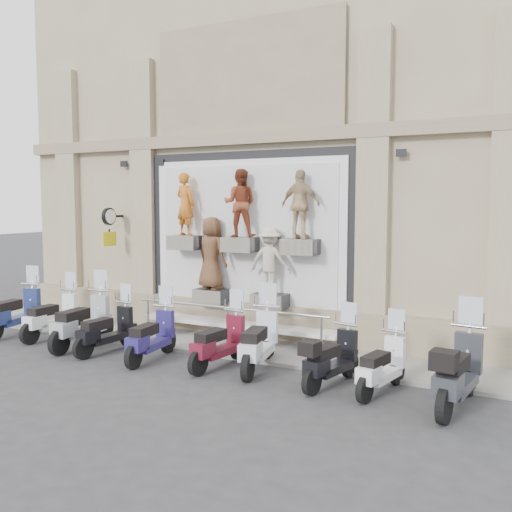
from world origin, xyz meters
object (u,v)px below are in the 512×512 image
object	(u,v)px
guard_rail	(228,326)
clock_sign_bracket	(109,222)
scooter_b	(52,307)
scooter_d	(107,320)
scooter_a	(15,302)
scooter_e	(151,325)
scooter_j	(459,356)
scooter_c	(82,310)
scooter_g	(259,329)
scooter_i	(382,354)
scooter_h	(332,346)
scooter_f	(219,331)

from	to	relation	value
guard_rail	clock_sign_bracket	world-z (taller)	clock_sign_bracket
scooter_b	clock_sign_bracket	bearing A→B (deg)	79.94
guard_rail	scooter_d	xyz separation A→B (m)	(-2.09, -1.73, 0.27)
scooter_a	scooter_e	distance (m)	4.55
scooter_a	scooter_j	world-z (taller)	scooter_j
scooter_a	scooter_c	bearing A→B (deg)	-13.44
guard_rail	scooter_d	distance (m)	2.73
scooter_g	scooter_e	bearing A→B (deg)	178.64
scooter_i	scooter_j	world-z (taller)	scooter_j
scooter_i	guard_rail	bearing A→B (deg)	168.86
scooter_b	guard_rail	bearing A→B (deg)	16.93
scooter_h	scooter_j	bearing A→B (deg)	7.83
scooter_a	scooter_h	bearing A→B (deg)	-10.38
scooter_g	scooter_j	size ratio (longest dim) A/B	0.96
scooter_g	scooter_h	distance (m)	1.63
scooter_a	scooter_f	bearing A→B (deg)	-10.35
scooter_e	scooter_j	distance (m)	6.14
clock_sign_bracket	scooter_d	world-z (taller)	clock_sign_bracket
scooter_c	scooter_h	distance (m)	6.04
scooter_d	scooter_b	bearing A→B (deg)	174.56
clock_sign_bracket	scooter_h	xyz separation A→B (m)	(7.02, -2.11, -2.07)
guard_rail	scooter_f	distance (m)	1.75
scooter_a	scooter_f	distance (m)	6.07
scooter_a	scooter_c	distance (m)	2.45
scooter_j	scooter_a	bearing A→B (deg)	-175.64
scooter_h	scooter_i	size ratio (longest dim) A/B	1.04
guard_rail	scooter_j	distance (m)	5.62
scooter_g	scooter_a	bearing A→B (deg)	169.26
scooter_c	scooter_i	bearing A→B (deg)	-4.36
guard_rail	scooter_i	bearing A→B (deg)	-21.91
guard_rail	scooter_e	distance (m)	1.99
scooter_d	scooter_i	size ratio (longest dim) A/B	1.05
scooter_a	scooter_g	bearing A→B (deg)	-8.63
clock_sign_bracket	scooter_i	bearing A→B (deg)	-14.76
scooter_b	scooter_i	size ratio (longest dim) A/B	1.12
guard_rail	scooter_h	bearing A→B (deg)	-27.67
clock_sign_bracket	scooter_d	distance (m)	3.52
scooter_b	scooter_g	xyz separation A→B (m)	(5.72, -0.09, 0.05)
clock_sign_bracket	scooter_b	world-z (taller)	clock_sign_bracket
scooter_e	scooter_g	size ratio (longest dim) A/B	0.91
guard_rail	scooter_f	size ratio (longest dim) A/B	2.72
scooter_a	scooter_e	world-z (taller)	scooter_a
scooter_h	guard_rail	bearing A→B (deg)	164.08
scooter_b	scooter_d	bearing A→B (deg)	-11.79
scooter_e	scooter_f	bearing A→B (deg)	2.37
guard_rail	scooter_c	size ratio (longest dim) A/B	2.39
clock_sign_bracket	scooter_a	size ratio (longest dim) A/B	0.49
guard_rail	scooter_b	distance (m)	4.41
scooter_d	scooter_h	bearing A→B (deg)	7.14
guard_rail	scooter_b	xyz separation A→B (m)	(-4.21, -1.30, 0.32)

